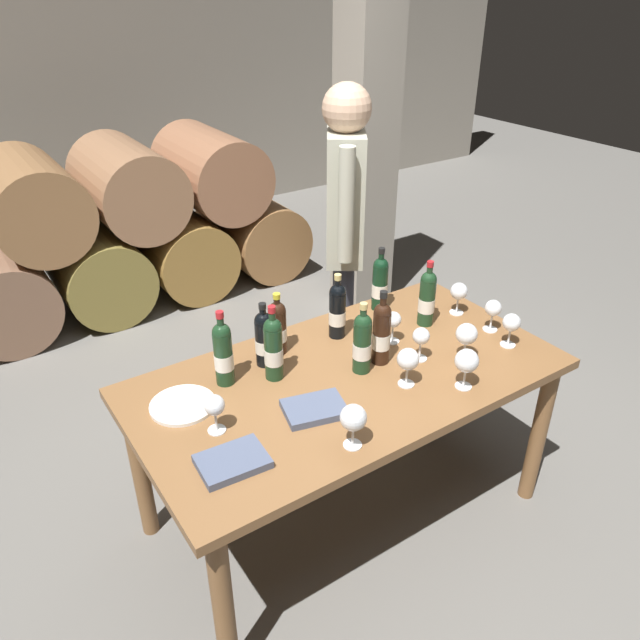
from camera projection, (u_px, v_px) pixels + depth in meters
The scene contains 28 objects.
ground_plane at pixel (344, 511), 2.81m from camera, with size 14.00×14.00×0.00m, color #66635E.
cellar_back_wall at pixel (54, 72), 5.14m from camera, with size 10.00×0.24×2.80m, color gray.
barrel_stack at pixel (134, 228), 4.41m from camera, with size 2.49×0.90×1.15m.
stone_pillar at pixel (366, 122), 3.94m from camera, with size 0.32×0.32×2.60m, color gray.
dining_table at pixel (348, 392), 2.47m from camera, with size 1.70×0.90×0.76m.
wine_bottle_0 at pixel (273, 348), 2.34m from camera, with size 0.07×0.07×0.32m.
wine_bottle_1 at pixel (427, 298), 2.71m from camera, with size 0.07×0.07×0.31m.
wine_bottle_2 at pixel (264, 338), 2.43m from camera, with size 0.07×0.07×0.28m.
wine_bottle_3 at pixel (278, 327), 2.51m from camera, with size 0.07×0.07×0.27m.
wine_bottle_4 at pixel (362, 342), 2.39m from camera, with size 0.07×0.07×0.30m.
wine_bottle_5 at pixel (223, 353), 2.31m from camera, with size 0.07×0.07×0.31m.
wine_bottle_6 at pixel (381, 332), 2.44m from camera, with size 0.07×0.07×0.32m.
wine_bottle_7 at pixel (337, 310), 2.62m from camera, with size 0.07×0.07×0.29m.
wine_bottle_8 at pixel (380, 283), 2.83m from camera, with size 0.07×0.07×0.31m.
wine_glass_0 at pixel (493, 309), 2.67m from camera, with size 0.07×0.07×0.15m.
wine_glass_1 at pixel (408, 360), 2.31m from camera, with size 0.09×0.09×0.16m.
wine_glass_2 at pixel (467, 335), 2.47m from camera, with size 0.09×0.09×0.16m.
wine_glass_3 at pixel (467, 362), 2.30m from camera, with size 0.09×0.09×0.16m.
wine_glass_4 at pixel (459, 292), 2.80m from camera, with size 0.08×0.08×0.15m.
wine_glass_5 at pixel (421, 337), 2.47m from camera, with size 0.07×0.07×0.14m.
wine_glass_6 at pixel (393, 321), 2.59m from camera, with size 0.07×0.07×0.14m.
wine_glass_7 at pixel (353, 418), 2.01m from camera, with size 0.09×0.09×0.16m.
wine_glass_8 at pixel (214, 406), 2.08m from camera, with size 0.07×0.07×0.15m.
wine_glass_9 at pixel (511, 324), 2.56m from camera, with size 0.08×0.08×0.15m.
tasting_notebook at pixel (315, 409), 2.21m from camera, with size 0.22×0.16×0.03m, color #4C5670.
leather_ledger at pixel (233, 461), 1.98m from camera, with size 0.22×0.16×0.03m, color #4C5670.
serving_plate at pixel (183, 405), 2.24m from camera, with size 0.24×0.24×0.01m, color white.
sommelier_presenting at pixel (344, 223), 3.08m from camera, with size 0.33×0.42×1.72m.
Camera 1 is at (-1.21, -1.60, 2.15)m, focal length 34.51 mm.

